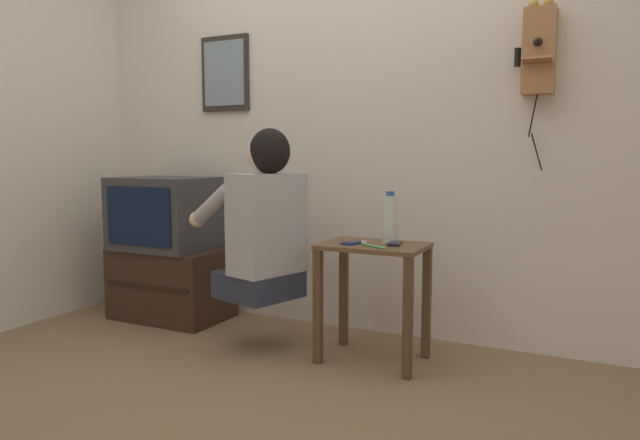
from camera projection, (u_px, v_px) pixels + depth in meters
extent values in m
plane|color=#846647|center=(255.00, 387.00, 2.56)|extent=(14.00, 14.00, 0.00)
cube|color=beige|center=(349.00, 115.00, 3.35)|extent=(6.80, 0.05, 2.55)
cube|color=brown|center=(374.00, 246.00, 2.83)|extent=(0.51, 0.37, 0.02)
cube|color=#523822|center=(318.00, 307.00, 2.83)|extent=(0.04, 0.04, 0.58)
cube|color=#523822|center=(408.00, 318.00, 2.62)|extent=(0.04, 0.04, 0.58)
cube|color=#523822|center=(344.00, 293.00, 3.11)|extent=(0.04, 0.04, 0.58)
cube|color=#523822|center=(427.00, 303.00, 2.90)|extent=(0.04, 0.04, 0.58)
cube|color=#2D3347|center=(259.00, 284.00, 3.04)|extent=(0.45, 0.45, 0.14)
cube|color=#ADADB2|center=(267.00, 224.00, 2.96)|extent=(0.32, 0.43, 0.52)
sphere|color=beige|center=(267.00, 154.00, 2.92)|extent=(0.20, 0.20, 0.20)
ellipsoid|color=black|center=(270.00, 151.00, 2.90)|extent=(0.26, 0.26, 0.23)
cylinder|color=#ADADB2|center=(212.00, 205.00, 3.00)|extent=(0.33, 0.17, 0.24)
cylinder|color=#ADADB2|center=(259.00, 201.00, 3.23)|extent=(0.33, 0.17, 0.24)
sphere|color=beige|center=(197.00, 219.00, 3.10)|extent=(0.09, 0.09, 0.09)
sphere|color=beige|center=(244.00, 215.00, 3.34)|extent=(0.09, 0.09, 0.09)
cube|color=#382316|center=(172.00, 283.00, 3.64)|extent=(0.70, 0.45, 0.45)
cube|color=black|center=(146.00, 287.00, 3.44)|extent=(0.63, 0.01, 0.02)
cube|color=#38383A|center=(165.00, 213.00, 3.59)|extent=(0.60, 0.46, 0.45)
cube|color=#0C1938|center=(138.00, 217.00, 3.38)|extent=(0.49, 0.01, 0.35)
cube|color=#9E6B3D|center=(539.00, 51.00, 2.79)|extent=(0.15, 0.11, 0.41)
cube|color=#9E6B3D|center=(537.00, 60.00, 2.72)|extent=(0.14, 0.07, 0.03)
sphere|color=#B79338|center=(534.00, 4.00, 2.77)|extent=(0.05, 0.05, 0.05)
sphere|color=#B79338|center=(549.00, 2.00, 2.74)|extent=(0.05, 0.05, 0.05)
cone|color=black|center=(537.00, 41.00, 2.69)|extent=(0.04, 0.05, 0.04)
cylinder|color=black|center=(518.00, 57.00, 2.83)|extent=(0.03, 0.03, 0.09)
cylinder|color=black|center=(533.00, 115.00, 2.81)|extent=(0.04, 0.04, 0.22)
cylinder|color=black|center=(536.00, 152.00, 2.83)|extent=(0.07, 0.06, 0.19)
cube|color=#2D2823|center=(225.00, 74.00, 3.65)|extent=(0.35, 0.02, 0.47)
cube|color=gray|center=(224.00, 73.00, 3.64)|extent=(0.30, 0.01, 0.41)
cube|color=navy|center=(353.00, 243.00, 2.83)|extent=(0.10, 0.14, 0.01)
cube|color=black|center=(353.00, 242.00, 2.83)|extent=(0.08, 0.11, 0.00)
cube|color=black|center=(395.00, 244.00, 2.80)|extent=(0.08, 0.13, 0.01)
cube|color=black|center=(395.00, 242.00, 2.80)|extent=(0.07, 0.10, 0.00)
cylinder|color=silver|center=(390.00, 219.00, 2.87)|extent=(0.08, 0.08, 0.24)
cylinder|color=#2D4C8C|center=(390.00, 194.00, 2.85)|extent=(0.04, 0.04, 0.02)
cylinder|color=#4CBF66|center=(374.00, 246.00, 2.72)|extent=(0.15, 0.09, 0.01)
cube|color=white|center=(364.00, 242.00, 2.78)|extent=(0.03, 0.02, 0.01)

